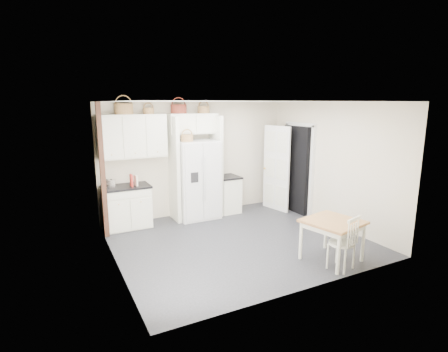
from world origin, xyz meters
TOP-DOWN VIEW (x-y plane):
  - floor at (0.00, 0.00)m, footprint 4.50×4.50m
  - ceiling at (0.00, 0.00)m, footprint 4.50×4.50m
  - wall_back at (0.00, 2.00)m, footprint 4.50×0.00m
  - wall_left at (-2.25, 0.00)m, footprint 0.00×4.00m
  - wall_right at (2.25, 0.00)m, footprint 0.00×4.00m
  - refrigerator at (-0.15, 1.65)m, footprint 0.91×0.73m
  - base_cab_left at (-1.72, 1.70)m, footprint 0.92×0.58m
  - base_cab_right at (0.66, 1.70)m, footprint 0.48×0.57m
  - dining_table at (0.97, -1.45)m, footprint 0.99×0.99m
  - windsor_chair at (0.87, -1.75)m, footprint 0.52×0.49m
  - counter_left at (-1.72, 1.70)m, footprint 0.96×0.62m
  - counter_right at (0.66, 1.70)m, footprint 0.51×0.61m
  - toaster at (-2.05, 1.68)m, footprint 0.27×0.20m
  - cookbook_red at (-1.61, 1.62)m, footprint 0.04×0.16m
  - cookbook_cream at (-1.52, 1.62)m, footprint 0.06×0.15m
  - basket_upper_b at (-1.64, 1.83)m, footprint 0.37×0.37m
  - basket_upper_c at (-1.14, 1.83)m, footprint 0.23×0.23m
  - basket_bridge_a at (-0.47, 1.83)m, footprint 0.35×0.35m
  - basket_bridge_b at (0.12, 1.83)m, footprint 0.27×0.27m
  - basket_fridge_a at (-0.40, 1.55)m, footprint 0.27×0.27m
  - upper_cabinet at (-1.50, 1.83)m, footprint 1.40×0.34m
  - bridge_cabinet at (-0.15, 1.83)m, footprint 1.12×0.34m
  - fridge_panel_left at (-0.66, 1.70)m, footprint 0.08×0.60m
  - fridge_panel_right at (0.36, 1.70)m, footprint 0.08×0.60m
  - trim_post at (-2.20, 1.35)m, footprint 0.09×0.09m
  - doorway_void at (2.16, 1.00)m, footprint 0.18×0.85m
  - door_slab at (1.80, 1.33)m, footprint 0.21×0.79m

SIDE VIEW (x-z plane):
  - floor at x=0.00m, z-range 0.00..0.00m
  - dining_table at x=0.97m, z-range 0.00..0.69m
  - base_cab_right at x=0.66m, z-range 0.00..0.84m
  - base_cab_left at x=-1.72m, z-range 0.00..0.86m
  - windsor_chair at x=0.87m, z-range 0.00..0.86m
  - counter_right at x=0.66m, z-range 0.84..0.87m
  - counter_left at x=-1.72m, z-range 0.86..0.89m
  - refrigerator at x=-0.15m, z-range 0.00..1.77m
  - toaster at x=-2.05m, z-range 0.89..1.06m
  - cookbook_cream at x=-1.52m, z-range 0.89..1.12m
  - cookbook_red at x=-1.61m, z-range 0.89..1.14m
  - doorway_void at x=2.16m, z-range 0.00..2.05m
  - door_slab at x=1.80m, z-range 0.00..2.05m
  - fridge_panel_left at x=-0.66m, z-range 0.00..2.30m
  - fridge_panel_right at x=0.36m, z-range 0.00..2.30m
  - wall_back at x=0.00m, z-range -0.95..3.55m
  - wall_left at x=-2.25m, z-range -0.70..3.30m
  - wall_right at x=2.25m, z-range -0.70..3.30m
  - trim_post at x=-2.20m, z-range 0.00..2.60m
  - basket_fridge_a at x=-0.40m, z-range 1.77..1.91m
  - upper_cabinet at x=-1.50m, z-range 1.45..2.35m
  - bridge_cabinet at x=-0.15m, z-range 1.90..2.35m
  - basket_upper_c at x=-1.14m, z-range 2.35..2.48m
  - basket_bridge_b at x=0.12m, z-range 2.35..2.50m
  - basket_bridge_a at x=-0.47m, z-range 2.35..2.55m
  - basket_upper_b at x=-1.64m, z-range 2.35..2.57m
  - ceiling at x=0.00m, z-range 2.60..2.60m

